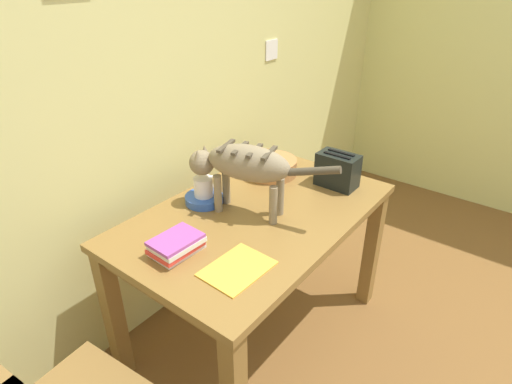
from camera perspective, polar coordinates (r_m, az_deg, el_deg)
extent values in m
cube|color=#D7D082|center=(2.15, -11.20, 15.00)|extent=(4.80, 0.10, 2.50)
cube|color=white|center=(2.65, 2.14, 18.70)|extent=(0.12, 0.01, 0.12)
cube|color=brown|center=(1.91, 0.00, -3.10)|extent=(1.26, 0.80, 0.03)
cube|color=brown|center=(1.94, 0.00, -4.42)|extent=(1.18, 0.72, 0.07)
cube|color=brown|center=(2.41, 15.40, -7.51)|extent=(0.07, 0.07, 0.71)
cube|color=brown|center=(2.05, -18.73, -15.55)|extent=(0.07, 0.07, 0.71)
cube|color=brown|center=(2.69, 1.65, -2.34)|extent=(0.07, 0.07, 0.71)
ellipsoid|color=#847357|center=(1.78, -1.04, 3.95)|extent=(0.24, 0.40, 0.16)
cube|color=#483F30|center=(1.73, 1.81, 5.30)|extent=(0.14, 0.06, 0.01)
cube|color=#483F30|center=(1.75, -0.21, 5.63)|extent=(0.14, 0.06, 0.01)
cube|color=#483F30|center=(1.77, -2.18, 5.95)|extent=(0.14, 0.06, 0.01)
cube|color=#483F30|center=(1.80, -4.09, 6.25)|extent=(0.14, 0.06, 0.01)
cylinder|color=#847357|center=(1.87, -5.20, -0.22)|extent=(0.04, 0.04, 0.18)
cylinder|color=#847357|center=(1.94, -4.07, 0.86)|extent=(0.04, 0.04, 0.18)
cylinder|color=#847357|center=(1.78, 2.35, -1.81)|extent=(0.04, 0.04, 0.18)
cylinder|color=#847357|center=(1.84, 3.26, -0.62)|extent=(0.04, 0.04, 0.18)
sphere|color=#847357|center=(1.90, -7.36, 3.97)|extent=(0.11, 0.11, 0.11)
cone|color=#847357|center=(1.85, -7.93, 4.96)|extent=(0.04, 0.04, 0.05)
cone|color=#847357|center=(1.90, -6.98, 5.66)|extent=(0.04, 0.04, 0.05)
cylinder|color=#483F30|center=(1.69, 7.86, 2.82)|extent=(0.09, 0.22, 0.08)
cylinder|color=blue|center=(1.98, -7.03, -0.94)|extent=(0.18, 0.18, 0.04)
cylinder|color=white|center=(1.95, -7.14, 0.69)|extent=(0.09, 0.09, 0.09)
torus|color=white|center=(1.98, -6.03, 1.41)|extent=(0.06, 0.01, 0.06)
cube|color=#F5AE3A|center=(1.57, -2.55, -10.33)|extent=(0.26, 0.20, 0.01)
cube|color=silver|center=(1.68, -10.70, -7.64)|extent=(0.19, 0.14, 0.02)
cube|color=red|center=(1.66, -10.82, -7.36)|extent=(0.19, 0.14, 0.02)
cube|color=silver|center=(1.64, -10.66, -6.80)|extent=(0.19, 0.14, 0.02)
cube|color=#9C469F|center=(1.63, -10.85, -6.34)|extent=(0.19, 0.14, 0.01)
cylinder|color=#AD7340|center=(2.23, 2.05, 3.45)|extent=(0.27, 0.27, 0.08)
cylinder|color=#4E341C|center=(2.23, 2.05, 3.55)|extent=(0.22, 0.22, 0.07)
cube|color=black|center=(2.12, 11.00, 2.91)|extent=(0.12, 0.20, 0.17)
cube|color=black|center=(2.07, 10.93, 4.90)|extent=(0.02, 0.14, 0.01)
cube|color=black|center=(2.11, 11.49, 5.27)|extent=(0.02, 0.14, 0.01)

